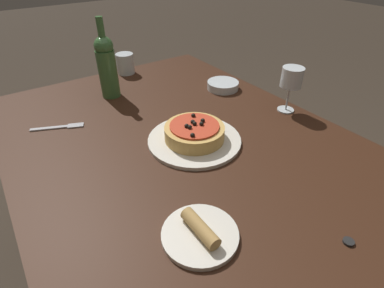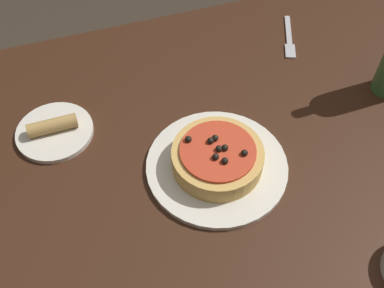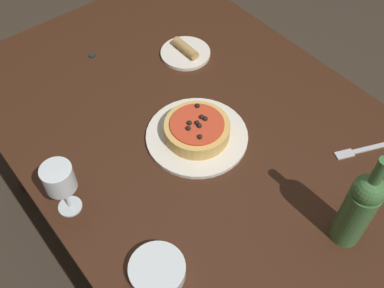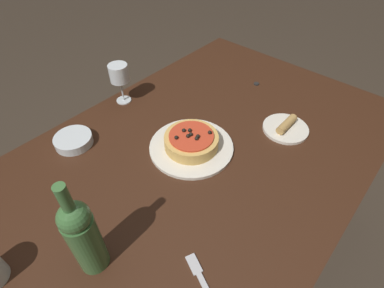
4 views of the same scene
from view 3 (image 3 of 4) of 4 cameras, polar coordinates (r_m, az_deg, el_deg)
name	(u,v)px [view 3 (image 3 of 4)]	position (r m, az deg, el deg)	size (l,w,h in m)	color
ground_plane	(198,237)	(1.93, 0.72, -11.69)	(14.00, 14.00, 0.00)	#382D23
dining_table	(200,142)	(1.39, 0.98, 0.27)	(1.51, 1.01, 0.71)	#381E11
dinner_plate	(197,136)	(1.31, 0.63, 1.03)	(0.30, 0.30, 0.01)	silver
pizza	(197,129)	(1.28, 0.64, 1.89)	(0.19, 0.19, 0.06)	tan
wine_glass	(58,178)	(1.12, -16.62, -4.21)	(0.08, 0.08, 0.17)	silver
wine_bottle	(359,208)	(1.09, 20.44, -7.58)	(0.07, 0.07, 0.31)	#3D6B38
side_bowl	(157,270)	(1.08, -4.44, -15.67)	(0.13, 0.13, 0.03)	silver
fork	(360,151)	(1.36, 20.54, -0.79)	(0.09, 0.17, 0.00)	#B7B7BC
side_plate	(185,52)	(1.56, -0.84, 11.60)	(0.17, 0.17, 0.04)	silver
bottle_cap	(92,55)	(1.60, -12.57, 10.95)	(0.02, 0.02, 0.01)	black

